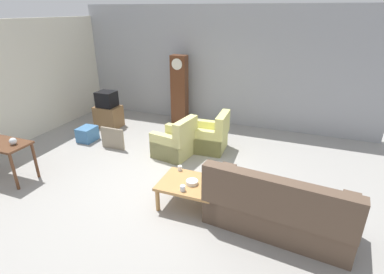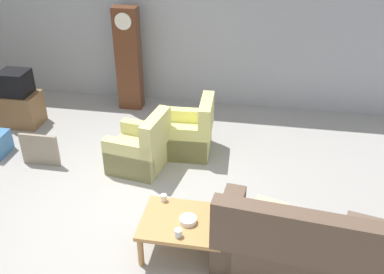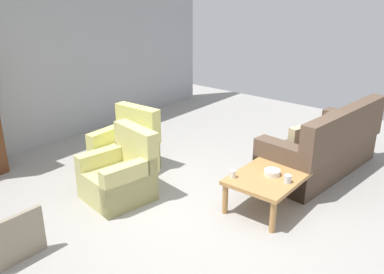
% 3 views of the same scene
% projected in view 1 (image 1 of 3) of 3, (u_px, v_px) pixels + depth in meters
% --- Properties ---
extents(ground_plane, '(10.40, 10.40, 0.00)m').
position_uv_depth(ground_plane, '(167.00, 182.00, 5.73)').
color(ground_plane, '#999691').
extents(garage_door_wall, '(8.40, 0.16, 3.20)m').
position_uv_depth(garage_door_wall, '(221.00, 67.00, 8.17)').
color(garage_door_wall, '#9EA0A5').
rests_on(garage_door_wall, ground_plane).
extents(pegboard_wall_left, '(0.12, 6.40, 2.88)m').
position_uv_depth(pegboard_wall_left, '(9.00, 85.00, 6.88)').
color(pegboard_wall_left, silver).
rests_on(pegboard_wall_left, ground_plane).
extents(couch_floral, '(2.18, 1.10, 1.04)m').
position_uv_depth(couch_floral, '(277.00, 210.00, 4.35)').
color(couch_floral, brown).
rests_on(couch_floral, ground_plane).
extents(armchair_olive_near, '(0.90, 0.88, 0.92)m').
position_uv_depth(armchair_olive_near, '(175.00, 143.00, 6.63)').
color(armchair_olive_near, '#CCC67A').
rests_on(armchair_olive_near, ground_plane).
extents(armchair_olive_far, '(0.82, 0.79, 0.92)m').
position_uv_depth(armchair_olive_far, '(211.00, 138.00, 6.92)').
color(armchair_olive_far, '#DBD879').
rests_on(armchair_olive_far, ground_plane).
extents(coffee_table_wood, '(0.96, 0.76, 0.44)m').
position_uv_depth(coffee_table_wood, '(189.00, 186.00, 4.91)').
color(coffee_table_wood, '#B27F47').
rests_on(coffee_table_wood, ground_plane).
extents(grandfather_clock, '(0.44, 0.30, 1.93)m').
position_uv_depth(grandfather_clock, '(180.00, 90.00, 8.34)').
color(grandfather_clock, '#562D19').
rests_on(grandfather_clock, ground_plane).
extents(tv_stand_cabinet, '(0.68, 0.52, 0.59)m').
position_uv_depth(tv_stand_cabinet, '(109.00, 117.00, 8.30)').
color(tv_stand_cabinet, brown).
rests_on(tv_stand_cabinet, ground_plane).
extents(tv_crt, '(0.48, 0.44, 0.42)m').
position_uv_depth(tv_crt, '(107.00, 99.00, 8.10)').
color(tv_crt, black).
rests_on(tv_crt, tv_stand_cabinet).
extents(framed_picture_leaning, '(0.60, 0.05, 0.52)m').
position_uv_depth(framed_picture_leaning, '(113.00, 138.00, 6.99)').
color(framed_picture_leaning, gray).
rests_on(framed_picture_leaning, ground_plane).
extents(storage_box_blue, '(0.38, 0.46, 0.36)m').
position_uv_depth(storage_box_blue, '(87.00, 134.00, 7.45)').
color(storage_box_blue, teal).
rests_on(storage_box_blue, ground_plane).
extents(glass_dome_cloche, '(0.13, 0.13, 0.13)m').
position_uv_depth(glass_dome_cloche, '(13.00, 141.00, 5.44)').
color(glass_dome_cloche, silver).
rests_on(glass_dome_cloche, console_table_dark).
extents(cup_white_porcelain, '(0.08, 0.08, 0.09)m').
position_uv_depth(cup_white_porcelain, '(180.00, 168.00, 5.23)').
color(cup_white_porcelain, white).
rests_on(cup_white_porcelain, coffee_table_wood).
extents(cup_blue_rimmed, '(0.09, 0.09, 0.09)m').
position_uv_depth(cup_blue_rimmed, '(183.00, 188.00, 4.64)').
color(cup_blue_rimmed, silver).
rests_on(cup_blue_rimmed, coffee_table_wood).
extents(bowl_white_stacked, '(0.20, 0.20, 0.06)m').
position_uv_depth(bowl_white_stacked, '(192.00, 182.00, 4.83)').
color(bowl_white_stacked, white).
rests_on(bowl_white_stacked, coffee_table_wood).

